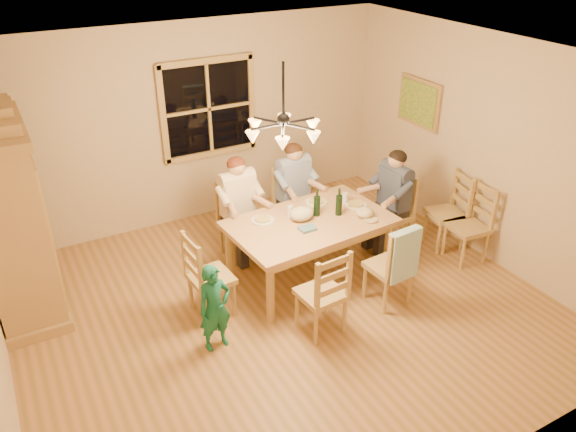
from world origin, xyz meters
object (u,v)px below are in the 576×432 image
chandelier (283,129)px  adult_plaid_man (294,180)px  chair_far_right (294,217)px  wine_bottle_a (317,203)px  dining_table (310,228)px  adult_woman (238,196)px  adult_slate_man (394,188)px  armoire (12,222)px  wine_bottle_b (339,202)px  chair_near_left (321,306)px  chair_end_right (390,226)px  chair_far_left (240,234)px  chair_spare_back (444,224)px  child (215,308)px  chair_spare_front (466,238)px  chair_end_left (212,289)px  chair_near_right (388,278)px

chandelier → adult_plaid_man: 1.97m
chair_far_right → wine_bottle_a: wine_bottle_a is taller
dining_table → wine_bottle_a: wine_bottle_a is taller
chair_far_right → wine_bottle_a: 1.04m
adult_woman → adult_slate_man: size_ratio=1.00×
armoire → chandelier: bearing=-30.0°
armoire → chair_far_right: bearing=-2.0°
chandelier → wine_bottle_b: bearing=21.6°
dining_table → wine_bottle_b: (0.37, -0.03, 0.27)m
chair_near_left → adult_slate_man: 2.00m
chair_far_right → chair_end_right: 1.26m
chair_far_left → wine_bottle_a: (0.65, -0.76, 0.62)m
chair_end_right → chair_spare_back: (0.63, -0.31, 0.00)m
chandelier → chair_spare_back: (2.45, 0.18, -1.77)m
adult_plaid_man → adult_woman: bearing=0.0°
chandelier → chair_near_left: 1.85m
chair_end_right → chair_far_left: bearing=63.4°
dining_table → adult_plaid_man: size_ratio=2.18×
chair_near_left → adult_plaid_man: bearing=64.8°
chair_end_right → wine_bottle_b: bearing=93.7°
chair_far_left → wine_bottle_b: 1.38m
armoire → adult_plaid_man: bearing=-2.0°
dining_table → wine_bottle_a: 0.31m
child → chair_spare_front: chair_spare_front is taller
adult_plaid_man → armoire: bearing=-6.1°
wine_bottle_b → adult_plaid_man: bearing=94.6°
adult_slate_man → chair_spare_back: size_ratio=0.88×
dining_table → wine_bottle_b: bearing=-5.1°
chair_near_left → chair_end_left: 1.18m
dining_table → adult_woman: 0.99m
chair_far_right → chair_spare_back: 1.95m
chair_far_left → adult_slate_man: adult_slate_man is taller
chair_far_right → chair_near_right: same height
wine_bottle_a → wine_bottle_b: 0.26m
chair_spare_back → chair_far_left: bearing=79.1°
chair_near_right → wine_bottle_a: bearing=109.0°
chair_near_left → child: chair_near_left is taller
chair_far_right → wine_bottle_a: (-0.16, -0.81, 0.62)m
armoire → adult_woman: bearing=-4.0°
adult_woman → child: adult_woman is taller
adult_plaid_man → wine_bottle_a: size_ratio=2.65×
chair_near_left → chair_near_right: bearing=0.0°
chair_near_left → chair_near_right: 0.91m
chair_near_right → wine_bottle_b: wine_bottle_b is taller
dining_table → chair_far_right: 1.00m
chair_far_left → adult_slate_man: 2.00m
chair_far_left → chair_end_right: (1.78, -0.74, 0.00)m
chair_far_left → adult_woman: 0.54m
adult_woman → chair_near_right: bearing=117.9°
dining_table → wine_bottle_a: bearing=28.2°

